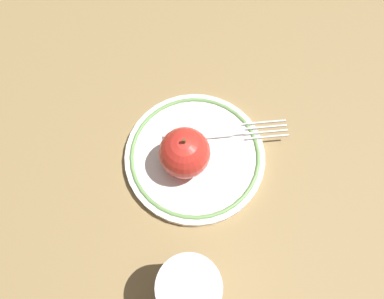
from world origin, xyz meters
The scene contains 5 objects.
ground_plane centered at (0.00, 0.00, 0.00)m, with size 2.00×2.00×0.00m, color olive.
plate centered at (-0.02, 0.00, 0.01)m, with size 0.20×0.20×0.02m.
apple_red_whole centered at (-0.01, -0.02, 0.05)m, with size 0.07×0.07×0.08m.
fork centered at (-0.04, 0.05, 0.02)m, with size 0.04×0.18×0.00m.
drinking_glass centered at (0.16, -0.05, 0.05)m, with size 0.07×0.07×0.10m, color silver.
Camera 1 is at (0.18, -0.05, 0.52)m, focal length 35.00 mm.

